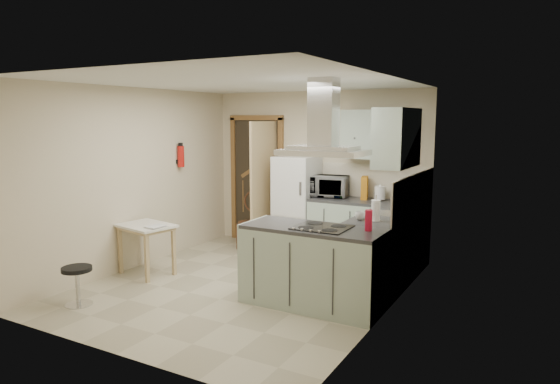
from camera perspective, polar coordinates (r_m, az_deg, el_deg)
The scene contains 28 objects.
floor at distance 6.37m, azimuth -4.00°, elevation -10.65°, with size 4.20×4.20×0.00m, color tan.
ceiling at distance 6.04m, azimuth -4.25°, elevation 12.39°, with size 4.20×4.20×0.00m, color silver.
back_wall at distance 7.91m, azimuth 4.23°, elevation 2.38°, with size 3.60×3.60×0.00m, color beige.
left_wall at distance 7.22m, azimuth -16.18°, elevation 1.49°, with size 4.20×4.20×0.00m, color beige.
right_wall at distance 5.32m, azimuth 12.33°, elevation -0.74°, with size 4.20×4.20×0.00m, color beige.
doorway at distance 8.42m, azimuth -2.68°, elevation 1.39°, with size 1.10×0.12×2.10m, color brown.
fridge at distance 7.80m, azimuth 1.93°, elevation -1.40°, with size 0.60×0.60×1.50m, color white.
counter_back at distance 7.51m, azimuth 7.78°, elevation -4.19°, with size 1.08×0.60×0.90m, color #9EB2A0.
counter_right at distance 6.62m, azimuth 12.45°, elevation -6.02°, with size 0.60×1.95×0.90m, color #9EB2A0.
splashback at distance 7.56m, azimuth 10.80°, elevation 1.21°, with size 1.68×0.02×0.50m, color beige.
wall_cabinet_back at distance 7.35m, azimuth 10.47°, elevation 6.49°, with size 0.85×0.35×0.70m, color #9EB2A0.
wall_cabinet_right at distance 6.13m, azimuth 13.25°, elevation 6.05°, with size 0.35×0.90×0.70m, color #9EB2A0.
peninsula at distance 5.61m, azimuth 3.84°, elevation -8.49°, with size 1.55×0.65×0.90m, color #9EB2A0.
hob at distance 5.45m, azimuth 4.84°, elevation -4.04°, with size 0.58×0.50×0.01m, color black.
extractor_hood at distance 5.34m, azimuth 4.95°, elevation 4.53°, with size 0.90×0.55×0.10m, color silver.
sink at distance 6.36m, azimuth 12.13°, elevation -2.41°, with size 0.45×0.40×0.01m, color silver.
fire_extinguisher at distance 7.81m, azimuth -11.26°, elevation 4.00°, with size 0.10×0.10×0.32m, color #B2140F.
drop_leaf_table at distance 6.96m, azimuth -14.98°, elevation -6.35°, with size 0.73×0.54×0.68m, color tan.
bentwood_chair at distance 8.03m, azimuth -3.51°, elevation -3.54°, with size 0.37×0.37×0.83m, color #432A16.
stool at distance 6.12m, azimuth -22.12°, elevation -9.89°, with size 0.33×0.33×0.44m, color black.
microwave at distance 7.59m, azimuth 5.59°, elevation 0.66°, with size 0.58×0.39×0.32m, color black.
kettle at distance 7.36m, azimuth 11.36°, elevation -0.07°, with size 0.16×0.16×0.23m, color white.
cereal_box at distance 7.42m, azimuth 9.63°, elevation 0.47°, with size 0.09×0.22×0.34m, color #BF7316.
soap_bottle at distance 6.51m, azimuth 13.59°, elevation -1.37°, with size 0.09×0.09×0.20m, color #A2A3AE.
paper_towel at distance 5.86m, azimuth 10.89°, elevation -2.06°, with size 0.10×0.10×0.26m, color white.
cup at distance 5.91m, azimuth 9.15°, elevation -2.73°, with size 0.12×0.12×0.09m, color silver.
red_bottle at distance 5.36m, azimuth 10.09°, elevation -3.21°, with size 0.08×0.08×0.22m, color red.
book at distance 6.73m, azimuth -14.59°, elevation -3.36°, with size 0.18×0.25×0.11m, color #A93844.
Camera 1 is at (3.30, -5.04, 2.08)m, focal length 32.00 mm.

